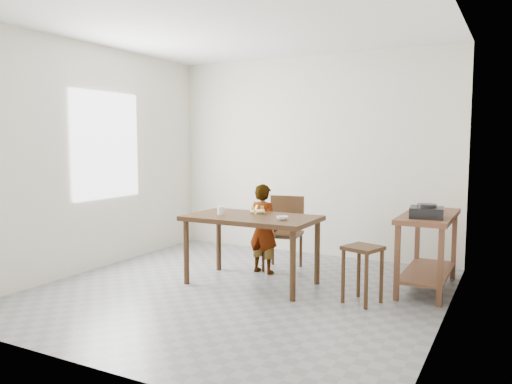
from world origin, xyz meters
The scene contains 17 objects.
floor centered at (0.00, 0.00, -0.02)m, with size 4.00×4.00×0.04m, color slate.
ceiling centered at (0.00, 0.00, 2.72)m, with size 4.00×4.00×0.04m, color white.
wall_back centered at (0.00, 2.02, 1.35)m, with size 4.00×0.04×2.70m, color silver.
wall_front centered at (0.00, -2.02, 1.35)m, with size 4.00×0.04×2.70m, color silver.
wall_left centered at (-2.02, 0.00, 1.35)m, with size 0.04×4.00×2.70m, color silver.
wall_right centered at (2.02, 0.00, 1.35)m, with size 0.04×4.00×2.70m, color silver.
window_pane centered at (-1.97, 0.20, 1.50)m, with size 0.02×1.10×1.30m, color white.
dining_table centered at (0.00, 0.30, 0.38)m, with size 1.40×0.80×0.75m, color #362111, non-canonical shape.
prep_counter centered at (1.72, 1.00, 0.40)m, with size 0.50×1.20×0.80m, color brown, non-canonical shape.
child centered at (-0.11, 0.78, 0.53)m, with size 0.39×0.25×1.06m, color white.
dining_chair centered at (0.03, 1.03, 0.44)m, with size 0.42×0.42×0.88m, color #362111, non-canonical shape.
stool centered at (1.24, 0.23, 0.28)m, with size 0.32×0.32×0.56m, color #362111, non-canonical shape.
glass_tumbler centered at (-0.34, 0.22, 0.80)m, with size 0.07×0.07×0.09m, color white.
small_bowl centered at (0.40, 0.21, 0.77)m, with size 0.12×0.12×0.04m, color white.
banana centered at (-0.02, 0.47, 0.78)m, with size 0.18×0.13×0.06m, color yellow, non-canonical shape.
serving_bowl centered at (1.73, 1.25, 0.83)m, with size 0.21×0.21×0.05m, color white.
gas_burner centered at (1.74, 0.72, 0.85)m, with size 0.31×0.31×0.10m, color black.
Camera 1 is at (2.52, -4.38, 1.55)m, focal length 35.00 mm.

